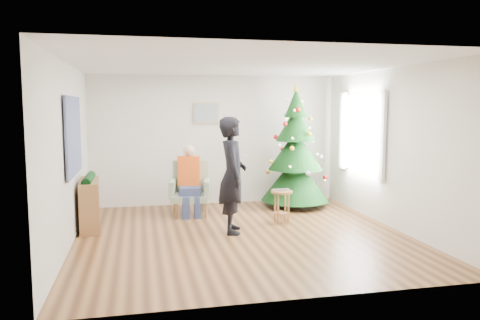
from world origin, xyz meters
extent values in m
plane|color=brown|center=(0.00, 0.00, 0.00)|extent=(5.00, 5.00, 0.00)
plane|color=white|center=(0.00, 0.00, 2.60)|extent=(5.00, 5.00, 0.00)
plane|color=silver|center=(0.00, 2.50, 1.30)|extent=(5.00, 0.00, 5.00)
plane|color=silver|center=(0.00, -2.50, 1.30)|extent=(5.00, 0.00, 5.00)
plane|color=silver|center=(-2.50, 0.00, 1.30)|extent=(0.00, 5.00, 5.00)
plane|color=silver|center=(2.50, 0.00, 1.30)|extent=(0.00, 5.00, 5.00)
cube|color=white|center=(2.47, 1.00, 1.50)|extent=(0.04, 1.30, 1.40)
cube|color=white|center=(2.44, 0.25, 1.50)|extent=(0.05, 0.25, 1.50)
cube|color=white|center=(2.44, 1.75, 1.50)|extent=(0.05, 0.25, 1.50)
cylinder|color=#3F2816|center=(1.48, 1.83, 0.15)|extent=(0.10, 0.10, 0.31)
cone|color=black|center=(1.48, 1.83, 0.56)|extent=(1.33, 1.33, 0.87)
cone|color=black|center=(1.48, 1.83, 1.13)|extent=(1.07, 1.07, 0.77)
cone|color=black|center=(1.48, 1.83, 1.64)|extent=(0.78, 0.78, 0.67)
cone|color=black|center=(1.48, 1.83, 2.05)|extent=(0.45, 0.45, 0.56)
cone|color=gold|center=(1.48, 1.83, 2.34)|extent=(0.14, 0.14, 0.14)
cylinder|color=brown|center=(0.84, 0.63, 0.53)|extent=(0.37, 0.37, 0.04)
cylinder|color=brown|center=(0.84, 0.63, 0.17)|extent=(0.28, 0.28, 0.02)
imported|color=silver|center=(0.84, 0.63, 0.56)|extent=(0.32, 0.22, 0.02)
cube|color=gray|center=(-0.64, 1.50, 0.34)|extent=(0.76, 0.72, 0.12)
cube|color=gray|center=(-0.59, 1.78, 0.68)|extent=(0.67, 0.22, 0.60)
cube|color=gray|center=(-0.95, 1.56, 0.50)|extent=(0.18, 0.53, 0.30)
cube|color=gray|center=(-0.33, 1.45, 0.50)|extent=(0.18, 0.53, 0.30)
cube|color=navy|center=(-0.64, 1.43, 0.47)|extent=(0.44, 0.46, 0.14)
cube|color=#D95014|center=(-0.64, 1.64, 0.80)|extent=(0.43, 0.27, 0.55)
sphere|color=tan|center=(-0.64, 1.62, 1.18)|extent=(0.21, 0.21, 0.21)
imported|color=black|center=(-0.11, 0.20, 0.91)|extent=(0.52, 0.72, 1.82)
cube|color=white|center=(0.09, 0.17, 1.22)|extent=(0.05, 0.13, 0.04)
cube|color=brown|center=(-2.33, 0.89, 0.40)|extent=(0.38, 1.02, 0.80)
cylinder|color=black|center=(-2.33, 0.89, 0.82)|extent=(0.14, 0.90, 0.14)
cube|color=black|center=(-2.46, 0.30, 1.55)|extent=(0.03, 1.50, 1.15)
cube|color=tan|center=(-0.20, 2.47, 1.85)|extent=(0.52, 0.03, 0.42)
cube|color=gray|center=(-0.20, 2.45, 1.85)|extent=(0.44, 0.02, 0.34)
camera|label=1|loc=(-1.52, -6.89, 1.97)|focal=35.00mm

